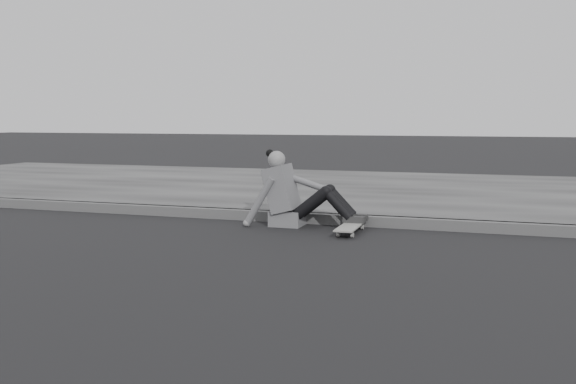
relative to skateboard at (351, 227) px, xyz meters
name	(u,v)px	position (x,y,z in m)	size (l,w,h in m)	color
curb	(572,231)	(2.25, 0.50, -0.01)	(24.00, 0.16, 0.12)	#494949
sidewalk	(550,197)	(2.25, 3.52, -0.01)	(24.00, 6.00, 0.12)	#3C3C3C
skateboard	(351,227)	(0.00, 0.00, 0.00)	(0.20, 0.78, 0.09)	gray
seated_woman	(293,195)	(-0.73, 0.25, 0.29)	(1.38, 0.46, 0.88)	#5B5A5D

